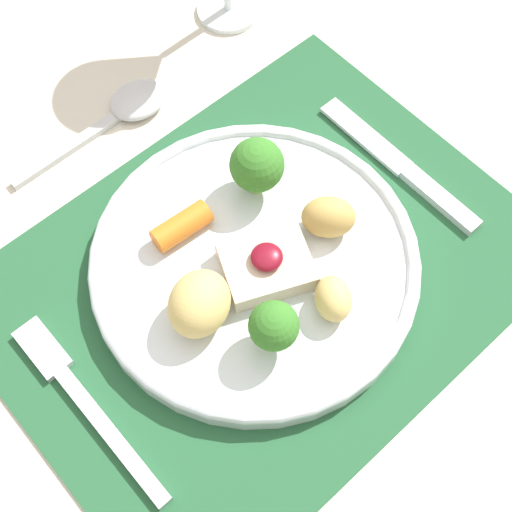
{
  "coord_description": "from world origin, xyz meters",
  "views": [
    {
      "loc": [
        -0.18,
        -0.19,
        1.3
      ],
      "look_at": [
        0.0,
        0.01,
        0.78
      ],
      "focal_mm": 50.0,
      "sensor_mm": 36.0,
      "label": 1
    }
  ],
  "objects_px": {
    "knife": "(408,172)",
    "fork": "(80,396)",
    "spoon": "(126,108)",
    "dinner_plate": "(256,259)"
  },
  "relations": [
    {
      "from": "spoon",
      "to": "dinner_plate",
      "type": "bearing_deg",
      "value": -92.74
    },
    {
      "from": "knife",
      "to": "spoon",
      "type": "bearing_deg",
      "value": 123.22
    },
    {
      "from": "dinner_plate",
      "to": "fork",
      "type": "relative_size",
      "value": 1.5
    },
    {
      "from": "dinner_plate",
      "to": "spoon",
      "type": "distance_m",
      "value": 0.21
    },
    {
      "from": "knife",
      "to": "fork",
      "type": "bearing_deg",
      "value": 175.95
    },
    {
      "from": "dinner_plate",
      "to": "fork",
      "type": "height_order",
      "value": "dinner_plate"
    },
    {
      "from": "dinner_plate",
      "to": "spoon",
      "type": "relative_size",
      "value": 1.62
    },
    {
      "from": "fork",
      "to": "knife",
      "type": "bearing_deg",
      "value": -5.99
    },
    {
      "from": "knife",
      "to": "spoon",
      "type": "height_order",
      "value": "spoon"
    },
    {
      "from": "dinner_plate",
      "to": "spoon",
      "type": "xyz_separation_m",
      "value": [
        0.02,
        0.21,
        -0.01
      ]
    }
  ]
}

